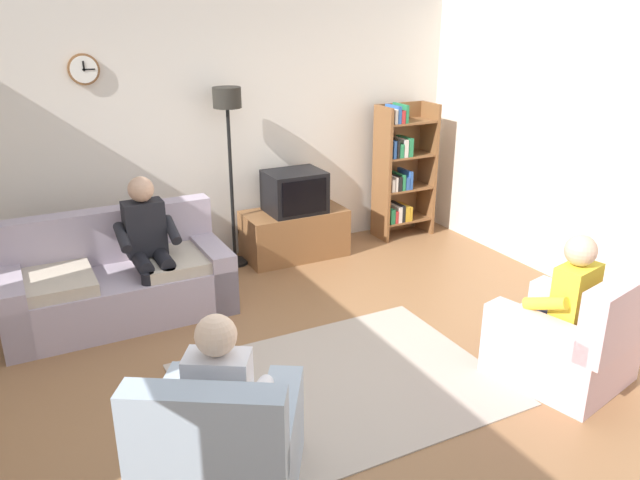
{
  "coord_description": "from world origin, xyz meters",
  "views": [
    {
      "loc": [
        -1.97,
        -3.58,
        2.58
      ],
      "look_at": [
        0.2,
        0.62,
        0.81
      ],
      "focal_mm": 35.13,
      "sensor_mm": 36.0,
      "label": 1
    }
  ],
  "objects_px": {
    "tv": "(295,192)",
    "person_in_right_armchair": "(561,300)",
    "floor_lamp": "(228,128)",
    "person_on_couch": "(148,240)",
    "armchair_near_bookshelf": "(567,343)",
    "couch": "(117,283)",
    "tv_stand": "(294,233)",
    "person_in_left_armchair": "(224,393)",
    "armchair_near_window": "(223,451)",
    "bookshelf": "(400,171)"
  },
  "relations": [
    {
      "from": "armchair_near_bookshelf",
      "to": "couch",
      "type": "bearing_deg",
      "value": 137.09
    },
    {
      "from": "tv_stand",
      "to": "floor_lamp",
      "type": "relative_size",
      "value": 0.59
    },
    {
      "from": "floor_lamp",
      "to": "person_in_left_armchair",
      "type": "relative_size",
      "value": 1.65
    },
    {
      "from": "couch",
      "to": "person_on_couch",
      "type": "height_order",
      "value": "person_on_couch"
    },
    {
      "from": "tv_stand",
      "to": "armchair_near_bookshelf",
      "type": "height_order",
      "value": "armchair_near_bookshelf"
    },
    {
      "from": "tv",
      "to": "person_in_right_armchair",
      "type": "relative_size",
      "value": 0.54
    },
    {
      "from": "armchair_near_window",
      "to": "person_in_left_armchair",
      "type": "xyz_separation_m",
      "value": [
        0.05,
        0.08,
        0.32
      ]
    },
    {
      "from": "person_on_couch",
      "to": "person_in_left_armchair",
      "type": "height_order",
      "value": "person_on_couch"
    },
    {
      "from": "tv_stand",
      "to": "person_in_right_armchair",
      "type": "height_order",
      "value": "person_in_right_armchair"
    },
    {
      "from": "couch",
      "to": "armchair_near_bookshelf",
      "type": "height_order",
      "value": "same"
    },
    {
      "from": "tv_stand",
      "to": "bookshelf",
      "type": "xyz_separation_m",
      "value": [
        1.41,
        0.07,
        0.53
      ]
    },
    {
      "from": "tv_stand",
      "to": "armchair_near_window",
      "type": "bearing_deg",
      "value": -121.21
    },
    {
      "from": "tv_stand",
      "to": "person_in_right_armchair",
      "type": "relative_size",
      "value": 0.98
    },
    {
      "from": "person_on_couch",
      "to": "armchair_near_window",
      "type": "bearing_deg",
      "value": -94.18
    },
    {
      "from": "tv",
      "to": "person_on_couch",
      "type": "bearing_deg",
      "value": -158.62
    },
    {
      "from": "armchair_near_bookshelf",
      "to": "person_on_couch",
      "type": "xyz_separation_m",
      "value": [
        -2.44,
        2.42,
        0.41
      ]
    },
    {
      "from": "tv_stand",
      "to": "floor_lamp",
      "type": "bearing_deg",
      "value": 171.44
    },
    {
      "from": "couch",
      "to": "armchair_near_bookshelf",
      "type": "bearing_deg",
      "value": -42.91
    },
    {
      "from": "tv_stand",
      "to": "person_in_right_armchair",
      "type": "bearing_deg",
      "value": -76.65
    },
    {
      "from": "tv_stand",
      "to": "tv",
      "type": "bearing_deg",
      "value": -90.0
    },
    {
      "from": "bookshelf",
      "to": "person_in_right_armchair",
      "type": "bearing_deg",
      "value": -102.62
    },
    {
      "from": "floor_lamp",
      "to": "armchair_near_bookshelf",
      "type": "relative_size",
      "value": 1.78
    },
    {
      "from": "bookshelf",
      "to": "armchair_near_window",
      "type": "height_order",
      "value": "bookshelf"
    },
    {
      "from": "bookshelf",
      "to": "armchair_near_window",
      "type": "bearing_deg",
      "value": -136.07
    },
    {
      "from": "person_in_right_armchair",
      "to": "armchair_near_bookshelf",
      "type": "bearing_deg",
      "value": -76.64
    },
    {
      "from": "couch",
      "to": "armchair_near_window",
      "type": "height_order",
      "value": "same"
    },
    {
      "from": "tv_stand",
      "to": "person_on_couch",
      "type": "distance_m",
      "value": 1.88
    },
    {
      "from": "person_in_left_armchair",
      "to": "tv",
      "type": "bearing_deg",
      "value": 58.58
    },
    {
      "from": "couch",
      "to": "armchair_near_window",
      "type": "distance_m",
      "value": 2.52
    },
    {
      "from": "armchair_near_window",
      "to": "person_on_couch",
      "type": "height_order",
      "value": "person_on_couch"
    },
    {
      "from": "tv_stand",
      "to": "person_on_couch",
      "type": "height_order",
      "value": "person_on_couch"
    },
    {
      "from": "armchair_near_window",
      "to": "armchair_near_bookshelf",
      "type": "xyz_separation_m",
      "value": [
        2.61,
        -0.01,
        0.0
      ]
    },
    {
      "from": "armchair_near_bookshelf",
      "to": "floor_lamp",
      "type": "bearing_deg",
      "value": 113.52
    },
    {
      "from": "tv",
      "to": "person_in_left_armchair",
      "type": "distance_m",
      "value": 3.51
    },
    {
      "from": "person_in_right_armchair",
      "to": "tv_stand",
      "type": "bearing_deg",
      "value": 103.35
    },
    {
      "from": "person_in_left_armchair",
      "to": "floor_lamp",
      "type": "bearing_deg",
      "value": 69.41
    },
    {
      "from": "tv",
      "to": "person_in_right_armchair",
      "type": "height_order",
      "value": "person_in_right_armchair"
    },
    {
      "from": "floor_lamp",
      "to": "person_in_right_armchair",
      "type": "distance_m",
      "value": 3.51
    },
    {
      "from": "floor_lamp",
      "to": "person_in_right_armchair",
      "type": "relative_size",
      "value": 1.65
    },
    {
      "from": "armchair_near_window",
      "to": "armchair_near_bookshelf",
      "type": "distance_m",
      "value": 2.61
    },
    {
      "from": "armchair_near_window",
      "to": "person_on_couch",
      "type": "xyz_separation_m",
      "value": [
        0.18,
        2.4,
        0.41
      ]
    },
    {
      "from": "person_on_couch",
      "to": "armchair_near_bookshelf",
      "type": "bearing_deg",
      "value": -44.77
    },
    {
      "from": "tv",
      "to": "person_in_right_armchair",
      "type": "distance_m",
      "value": 3.08
    },
    {
      "from": "tv_stand",
      "to": "tv",
      "type": "relative_size",
      "value": 1.83
    },
    {
      "from": "couch",
      "to": "bookshelf",
      "type": "bearing_deg",
      "value": 10.83
    },
    {
      "from": "tv_stand",
      "to": "bookshelf",
      "type": "height_order",
      "value": "bookshelf"
    },
    {
      "from": "tv_stand",
      "to": "bookshelf",
      "type": "distance_m",
      "value": 1.5
    },
    {
      "from": "tv_stand",
      "to": "person_in_left_armchair",
      "type": "relative_size",
      "value": 0.98
    },
    {
      "from": "floor_lamp",
      "to": "person_on_couch",
      "type": "xyz_separation_m",
      "value": [
        -1.04,
        -0.79,
        -0.75
      ]
    },
    {
      "from": "tv",
      "to": "floor_lamp",
      "type": "xyz_separation_m",
      "value": [
        -0.66,
        0.12,
        0.71
      ]
    }
  ]
}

